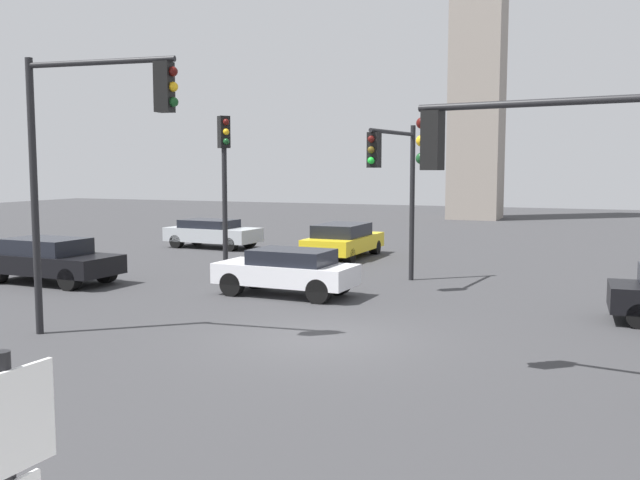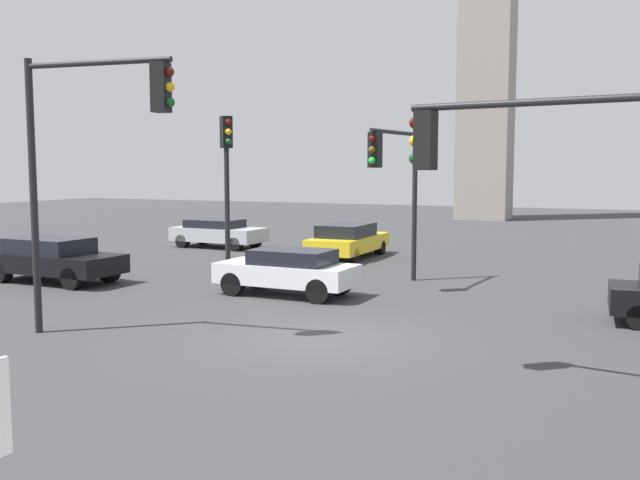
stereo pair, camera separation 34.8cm
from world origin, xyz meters
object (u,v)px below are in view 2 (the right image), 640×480
Objects in this scene: car_3 at (288,270)px; car_4 at (348,240)px; car_0 at (54,259)px; traffic_light_1 at (534,174)px; car_2 at (218,232)px; traffic_light_2 at (396,172)px; traffic_light_3 at (227,167)px; traffic_light_0 at (90,137)px.

car_3 is 8.67m from car_4.
car_0 reaches higher than car_3.
car_2 is (-15.68, 16.17, -2.86)m from traffic_light_1.
traffic_light_3 reaches higher than traffic_light_2.
traffic_light_2 is 0.95× the size of traffic_light_3.
car_2 is 1.07× the size of car_3.
traffic_light_2 is 5.35m from traffic_light_3.
car_0 is at bearing -10.87° from traffic_light_1.
traffic_light_3 is (-5.24, -1.07, 0.13)m from traffic_light_2.
car_3 is at bearing -45.94° from car_2.
traffic_light_3 is (-1.25, 7.65, -0.63)m from traffic_light_0.
car_0 is 1.11× the size of car_3.
traffic_light_0 is at bearing 77.52° from car_3.
traffic_light_2 reaches higher than car_4.
car_3 is at bearing -31.73° from traffic_light_1.
car_0 is at bearing -116.42° from traffic_light_3.
traffic_light_2 reaches higher than car_3.
traffic_light_0 is 7.77m from traffic_light_3.
traffic_light_0 is 1.32× the size of car_0.
traffic_light_3 is at bearing -25.41° from car_3.
car_2 is at bearing 81.66° from car_4.
car_0 is 10.47m from car_2.
traffic_light_0 is at bearing -179.83° from car_4.
traffic_light_1 is 16.62m from car_0.
traffic_light_2 is at bearing 50.33° from traffic_light_3.
traffic_light_1 reaches higher than traffic_light_2.
car_3 is (7.90, 0.83, -0.03)m from car_0.
traffic_light_2 is 7.64m from car_4.
traffic_light_1 is 22.71m from car_2.
traffic_light_3 is at bearing 169.52° from car_4.
traffic_light_3 is 10.18m from car_2.
car_4 reaches higher than car_2.
car_3 is (-2.38, -2.57, -2.80)m from traffic_light_2.
car_0 is 11.38m from car_4.
traffic_light_2 is at bearing -51.34° from traffic_light_1.
traffic_light_2 is at bearing 20.73° from car_0.
traffic_light_2 is 4.49m from car_3.
traffic_light_1 reaches higher than car_2.
traffic_light_3 is 6.26m from car_0.
car_2 is (-10.60, 7.06, -2.83)m from traffic_light_2.
car_2 is at bearing -47.29° from car_3.
car_0 is 0.98× the size of car_4.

